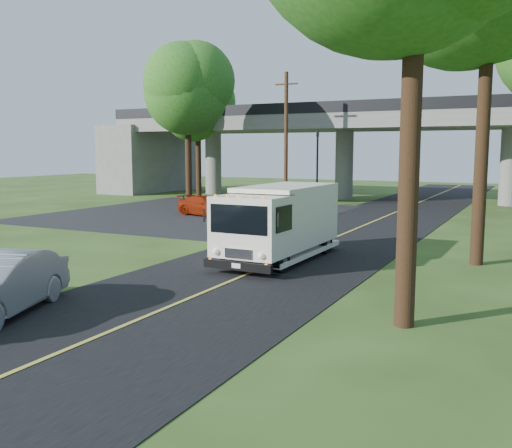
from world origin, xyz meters
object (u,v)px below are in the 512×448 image
Objects in this scene: utility_pole at (286,139)px; tree_left_far at (199,105)px; step_van at (280,220)px; tree_left_lot at (189,90)px; pedestrian at (285,202)px; traffic_signal at (317,160)px; red_sedan at (206,206)px.

utility_pole is 0.91× the size of tree_left_far.
tree_left_lot is at bearing 132.80° from step_van.
pedestrian is at bearing 113.72° from step_van.
utility_pole is 19.16m from step_van.
tree_left_lot reaches higher than traffic_signal.
tree_left_far reaches higher than red_sedan.
utility_pole is 1.44× the size of step_van.
utility_pole is 6.80m from pedestrian.
step_van is at bearing -47.95° from tree_left_lot.
red_sedan is (4.17, -4.65, -7.32)m from tree_left_lot.
traffic_signal is 1.29× the size of red_sedan.
pedestrian is (-5.15, 12.16, -0.55)m from step_van.
utility_pole is 2.24× the size of red_sedan.
step_van is 1.56× the size of red_sedan.
utility_pole is 8.19m from red_sedan.
tree_left_lot is at bearing -161.03° from utility_pole.
tree_left_lot reaches higher than pedestrian.
utility_pole is (-1.50, -2.00, 1.40)m from traffic_signal.
utility_pole is 0.86× the size of tree_left_lot.
tree_left_far is at bearing 116.57° from tree_left_lot.
utility_pole is at bearing 18.97° from tree_left_lot.
tree_left_far is at bearing 170.35° from traffic_signal.
step_van is at bearing 117.21° from pedestrian.
traffic_signal is 10.01m from tree_left_lot.
utility_pole reaches higher than traffic_signal.
step_van is (13.72, -15.21, -6.48)m from tree_left_lot.
tree_left_lot reaches higher than tree_left_far.
traffic_signal is 2.99× the size of pedestrian.
pedestrian reaches higher than red_sedan.
tree_left_far is at bearing 157.57° from utility_pole.
pedestrian is at bearing -19.59° from tree_left_lot.
red_sedan is at bearing -56.03° from tree_left_far.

